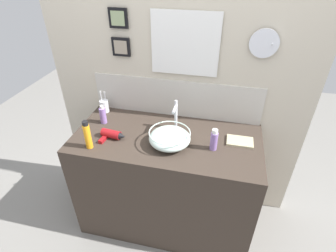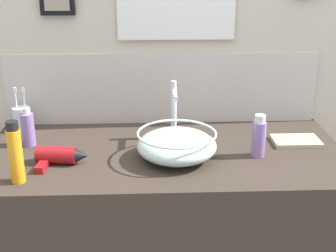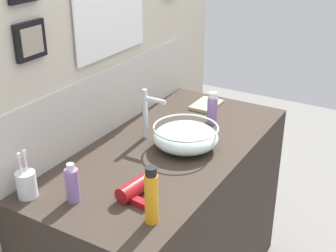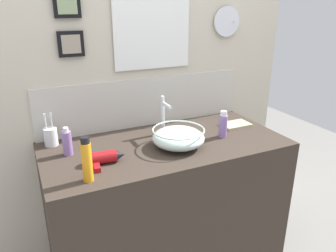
% 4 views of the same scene
% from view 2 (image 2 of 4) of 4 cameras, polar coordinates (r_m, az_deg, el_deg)
% --- Properties ---
extents(vanity_counter, '(1.35, 0.65, 0.88)m').
position_cam_2_polar(vanity_counter, '(1.97, -0.36, -14.93)').
color(vanity_counter, '#382D26').
rests_on(vanity_counter, ground).
extents(back_panel, '(2.02, 0.09, 2.52)m').
position_cam_2_polar(back_panel, '(1.98, -0.78, 11.20)').
color(back_panel, beige).
rests_on(back_panel, ground).
extents(glass_bowl_sink, '(0.28, 0.28, 0.10)m').
position_cam_2_polar(glass_bowl_sink, '(1.66, 1.07, -2.32)').
color(glass_bowl_sink, silver).
rests_on(glass_bowl_sink, vanity_counter).
extents(faucet, '(0.02, 0.12, 0.23)m').
position_cam_2_polar(faucet, '(1.82, 0.72, 2.36)').
color(faucet, silver).
rests_on(faucet, vanity_counter).
extents(hair_drier, '(0.19, 0.13, 0.06)m').
position_cam_2_polar(hair_drier, '(1.68, -13.08, -3.59)').
color(hair_drier, maroon).
rests_on(hair_drier, vanity_counter).
extents(toothbrush_cup, '(0.07, 0.07, 0.19)m').
position_cam_2_polar(toothbrush_cup, '(2.02, -17.35, 0.87)').
color(toothbrush_cup, silver).
rests_on(toothbrush_cup, vanity_counter).
extents(soap_dispenser, '(0.05, 0.05, 0.15)m').
position_cam_2_polar(soap_dispenser, '(1.86, -16.70, -0.31)').
color(soap_dispenser, '#8C6BB2').
rests_on(soap_dispenser, vanity_counter).
extents(lotion_bottle, '(0.05, 0.05, 0.21)m').
position_cam_2_polar(lotion_bottle, '(1.56, -18.11, -3.18)').
color(lotion_bottle, orange).
rests_on(lotion_bottle, vanity_counter).
extents(spray_bottle, '(0.05, 0.05, 0.16)m').
position_cam_2_polar(spray_bottle, '(1.71, 11.01, -1.32)').
color(spray_bottle, '#8C6BB2').
rests_on(spray_bottle, vanity_counter).
extents(hand_towel, '(0.18, 0.12, 0.02)m').
position_cam_2_polar(hand_towel, '(1.89, 15.33, -1.77)').
color(hand_towel, tan).
rests_on(hand_towel, vanity_counter).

